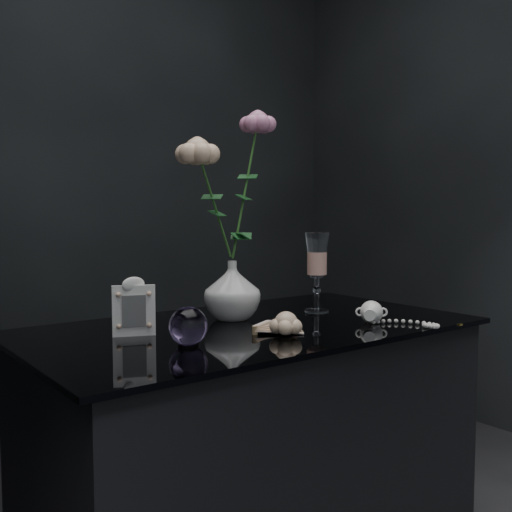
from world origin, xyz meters
TOP-DOWN VIEW (x-y plane):
  - table at (0.00, 0.05)m, footprint 1.05×0.58m
  - vase at (0.00, 0.13)m, footprint 0.18×0.18m
  - wine_glass at (0.24, 0.08)m, footprint 0.09×0.09m
  - picture_frame at (-0.28, 0.10)m, footprint 0.12×0.10m
  - paperweight at (-0.23, -0.05)m, footprint 0.08×0.08m
  - paper_fan at (-0.06, -0.04)m, footprint 0.24×0.21m
  - loose_rose at (-0.02, -0.09)m, footprint 0.14×0.17m
  - pearl_jar at (0.24, -0.10)m, footprint 0.27×0.27m
  - roses at (-0.00, 0.13)m, footprint 0.28×0.12m

SIDE VIEW (x-z plane):
  - table at x=0.00m, z-range 0.00..0.76m
  - paper_fan at x=-0.06m, z-range 0.76..0.78m
  - loose_rose at x=-0.02m, z-range 0.76..0.81m
  - pearl_jar at x=0.24m, z-range 0.76..0.82m
  - paperweight at x=-0.23m, z-range 0.76..0.84m
  - picture_frame at x=-0.28m, z-range 0.76..0.89m
  - vase at x=0.00m, z-range 0.76..0.91m
  - wine_glass at x=0.24m, z-range 0.76..0.97m
  - roses at x=0.00m, z-range 0.89..1.31m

